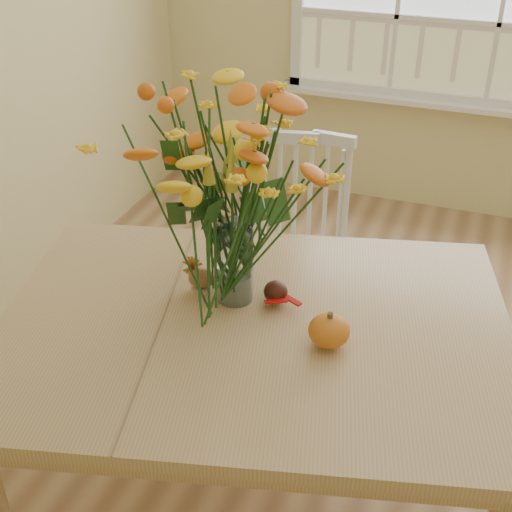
% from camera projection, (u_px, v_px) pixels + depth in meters
% --- Properties ---
extents(floor, '(4.00, 4.50, 0.01)m').
position_uv_depth(floor, '(404.00, 482.00, 2.51)').
color(floor, '#8F6745').
rests_on(floor, ground).
extents(dining_table, '(1.71, 1.40, 0.80)m').
position_uv_depth(dining_table, '(254.00, 348.00, 2.04)').
color(dining_table, tan).
rests_on(dining_table, floor).
extents(windsor_chair, '(0.55, 0.54, 1.00)m').
position_uv_depth(windsor_chair, '(292.00, 247.00, 2.84)').
color(windsor_chair, white).
rests_on(windsor_chair, floor).
extents(flower_vase, '(0.53, 0.53, 0.63)m').
position_uv_depth(flower_vase, '(233.00, 186.00, 1.91)').
color(flower_vase, white).
rests_on(flower_vase, dining_table).
extents(pumpkin, '(0.12, 0.12, 0.09)m').
position_uv_depth(pumpkin, '(329.00, 332.00, 1.89)').
color(pumpkin, '#C24E16').
rests_on(pumpkin, dining_table).
extents(turkey_figurine, '(0.09, 0.07, 0.10)m').
position_uv_depth(turkey_figurine, '(201.00, 278.00, 2.12)').
color(turkey_figurine, '#CCB78C').
rests_on(turkey_figurine, dining_table).
extents(dark_gourd, '(0.13, 0.07, 0.07)m').
position_uv_depth(dark_gourd, '(276.00, 293.00, 2.07)').
color(dark_gourd, '#38160F').
rests_on(dark_gourd, dining_table).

